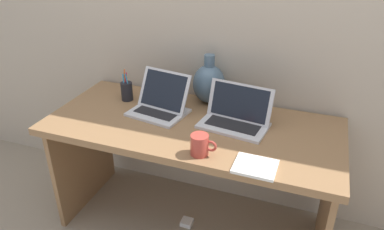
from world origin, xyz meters
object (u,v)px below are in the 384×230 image
(laptop_left, at_px, (161,102))
(power_brick, at_px, (187,222))
(green_vase, at_px, (209,83))
(coffee_mug, at_px, (200,145))
(laptop_right, at_px, (236,115))
(notebook_stack, at_px, (255,166))
(pen_cup, at_px, (127,91))

(laptop_left, relative_size, power_brick, 4.82)
(green_vase, bearing_deg, coffee_mug, -76.14)
(green_vase, xyz_separation_m, coffee_mug, (0.14, -0.55, -0.07))
(laptop_right, distance_m, power_brick, 0.81)
(power_brick, bearing_deg, notebook_stack, -32.16)
(coffee_mug, bearing_deg, laptop_right, 75.74)
(laptop_left, height_order, pen_cup, laptop_left)
(laptop_right, height_order, pen_cup, laptop_right)
(pen_cup, bearing_deg, laptop_right, -5.69)
(laptop_right, relative_size, green_vase, 1.29)
(laptop_left, bearing_deg, pen_cup, 164.10)
(laptop_right, bearing_deg, notebook_stack, -63.61)
(notebook_stack, relative_size, power_brick, 2.65)
(laptop_left, bearing_deg, coffee_mug, -43.67)
(power_brick, bearing_deg, laptop_left, 155.91)
(pen_cup, bearing_deg, notebook_stack, -26.04)
(laptop_right, height_order, power_brick, laptop_right)
(green_vase, bearing_deg, laptop_left, -134.02)
(coffee_mug, distance_m, pen_cup, 0.73)
(green_vase, bearing_deg, pen_cup, -162.71)
(laptop_right, xyz_separation_m, power_brick, (-0.25, -0.09, -0.77))
(coffee_mug, relative_size, pen_cup, 0.66)
(laptop_left, height_order, coffee_mug, laptop_left)
(notebook_stack, bearing_deg, power_brick, 147.84)
(pen_cup, xyz_separation_m, power_brick, (0.44, -0.15, -0.77))
(coffee_mug, relative_size, power_brick, 1.78)
(green_vase, xyz_separation_m, notebook_stack, (0.40, -0.57, -0.11))
(laptop_left, relative_size, green_vase, 1.16)
(notebook_stack, distance_m, power_brick, 0.88)
(power_brick, bearing_deg, laptop_right, 18.86)
(laptop_left, bearing_deg, notebook_stack, -29.88)
(pen_cup, bearing_deg, laptop_left, -15.90)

